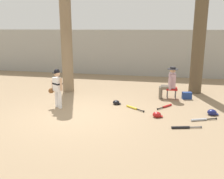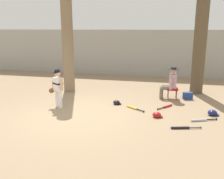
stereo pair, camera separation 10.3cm
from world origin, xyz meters
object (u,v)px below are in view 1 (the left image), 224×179
at_px(tree_behind_spectator, 200,32).
at_px(bat_black_composite, 183,127).
at_px(batting_helmet_black, 116,102).
at_px(bat_red_barrel, 166,106).
at_px(bat_aluminum_silver, 201,120).
at_px(batting_helmet_navy, 212,112).
at_px(handbag_beside_stool, 187,96).
at_px(seated_spectator, 169,82).
at_px(bat_yellow_trainer, 133,108).
at_px(folding_stool, 172,89).
at_px(young_ballplayer, 57,86).
at_px(batting_helmet_red, 157,115).
at_px(tree_near_player, 66,36).

bearing_deg(tree_behind_spectator, bat_black_composite, -99.97).
bearing_deg(batting_helmet_black, bat_red_barrel, 1.38).
xyz_separation_m(bat_aluminum_silver, batting_helmet_navy, (0.39, 0.58, 0.05)).
bearing_deg(batting_helmet_black, handbag_beside_stool, 26.60).
height_order(seated_spectator, bat_yellow_trainer, seated_spectator).
bearing_deg(seated_spectator, tree_behind_spectator, 47.19).
bearing_deg(bat_yellow_trainer, seated_spectator, 52.72).
height_order(tree_behind_spectator, folding_stool, tree_behind_spectator).
bearing_deg(young_ballplayer, batting_helmet_red, -4.18).
distance_m(bat_black_composite, batting_helmet_red, 1.02).
bearing_deg(tree_near_player, batting_helmet_red, -32.47).
xyz_separation_m(handbag_beside_stool, batting_helmet_red, (-1.02, -2.21, -0.06)).
xyz_separation_m(batting_helmet_navy, batting_helmet_black, (-3.08, 0.44, -0.01)).
height_order(tree_near_player, young_ballplayer, tree_near_player).
xyz_separation_m(bat_yellow_trainer, bat_red_barrel, (1.07, 0.39, -0.00)).
distance_m(batting_helmet_navy, batting_helmet_black, 3.11).
bearing_deg(batting_helmet_red, bat_red_barrel, 75.29).
relative_size(bat_yellow_trainer, batting_helmet_black, 2.36).
height_order(folding_stool, bat_red_barrel, folding_stool).
bearing_deg(bat_red_barrel, batting_helmet_navy, -19.18).
distance_m(tree_behind_spectator, bat_aluminum_silver, 4.10).
bearing_deg(batting_helmet_navy, tree_near_player, 161.14).
distance_m(bat_yellow_trainer, bat_red_barrel, 1.13).
height_order(handbag_beside_stool, bat_aluminum_silver, handbag_beside_stool).
xyz_separation_m(folding_stool, bat_yellow_trainer, (-1.25, -1.51, -0.33)).
xyz_separation_m(young_ballplayer, bat_yellow_trainer, (2.47, 0.39, -0.71)).
bearing_deg(folding_stool, young_ballplayer, -152.87).
xyz_separation_m(bat_black_composite, batting_helmet_navy, (0.94, 1.28, 0.05)).
xyz_separation_m(tree_behind_spectator, batting_helmet_red, (-1.41, -3.28, -2.35)).
relative_size(young_ballplayer, batting_helmet_navy, 4.02).
bearing_deg(tree_behind_spectator, batting_helmet_red, -113.26).
distance_m(bat_yellow_trainer, batting_helmet_red, 1.02).
bearing_deg(tree_behind_spectator, tree_near_player, -170.19).
relative_size(young_ballplayer, handbag_beside_stool, 3.84).
distance_m(young_ballplayer, batting_helmet_black, 2.09).
xyz_separation_m(young_ballplayer, bat_aluminum_silver, (4.51, -0.27, -0.71)).
relative_size(bat_red_barrel, bat_black_composite, 0.78).
relative_size(tree_behind_spectator, young_ballplayer, 4.21).
bearing_deg(bat_aluminum_silver, bat_yellow_trainer, 161.94).
distance_m(bat_yellow_trainer, batting_helmet_black, 0.73).
relative_size(handbag_beside_stool, batting_helmet_black, 1.23).
height_order(folding_stool, bat_black_composite, folding_stool).
distance_m(tree_near_player, bat_black_composite, 5.88).
bearing_deg(tree_behind_spectator, young_ballplayer, -146.94).
height_order(bat_aluminum_silver, bat_red_barrel, same).
xyz_separation_m(tree_near_player, seated_spectator, (4.11, -0.25, -1.62)).
height_order(seated_spectator, bat_red_barrel, seated_spectator).
relative_size(young_ballplayer, bat_black_composite, 1.63).
height_order(bat_yellow_trainer, bat_aluminum_silver, same).
bearing_deg(young_ballplayer, tree_behind_spectator, 33.06).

